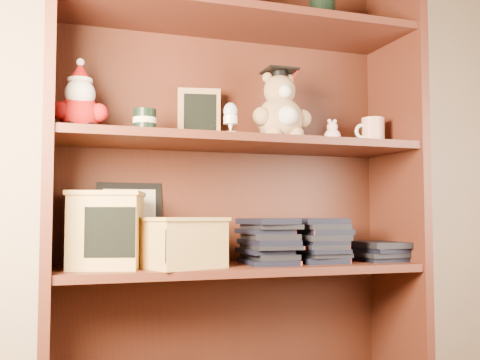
{
  "coord_description": "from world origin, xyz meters",
  "views": [
    {
      "loc": [
        -0.58,
        -0.4,
        0.7
      ],
      "look_at": [
        -0.01,
        1.3,
        0.82
      ],
      "focal_mm": 42.0,
      "sensor_mm": 36.0,
      "label": 1
    }
  ],
  "objects_px": {
    "bookcase": "(234,193)",
    "treats_box": "(107,229)",
    "teacher_mug": "(372,132)",
    "grad_teddy_bear": "(281,113)"
  },
  "relations": [
    {
      "from": "bookcase",
      "to": "treats_box",
      "type": "xyz_separation_m",
      "value": [
        -0.41,
        -0.05,
        -0.11
      ]
    },
    {
      "from": "treats_box",
      "to": "bookcase",
      "type": "bearing_deg",
      "value": 7.1
    },
    {
      "from": "teacher_mug",
      "to": "bookcase",
      "type": "bearing_deg",
      "value": 174.14
    },
    {
      "from": "grad_teddy_bear",
      "to": "treats_box",
      "type": "xyz_separation_m",
      "value": [
        -0.56,
        0.01,
        -0.38
      ]
    },
    {
      "from": "grad_teddy_bear",
      "to": "treats_box",
      "type": "bearing_deg",
      "value": 179.33
    },
    {
      "from": "grad_teddy_bear",
      "to": "teacher_mug",
      "type": "height_order",
      "value": "grad_teddy_bear"
    },
    {
      "from": "grad_teddy_bear",
      "to": "treats_box",
      "type": "relative_size",
      "value": 0.98
    },
    {
      "from": "bookcase",
      "to": "grad_teddy_bear",
      "type": "relative_size",
      "value": 6.43
    },
    {
      "from": "bookcase",
      "to": "grad_teddy_bear",
      "type": "xyz_separation_m",
      "value": [
        0.14,
        -0.06,
        0.27
      ]
    },
    {
      "from": "teacher_mug",
      "to": "treats_box",
      "type": "height_order",
      "value": "teacher_mug"
    }
  ]
}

